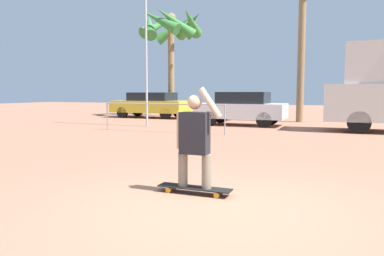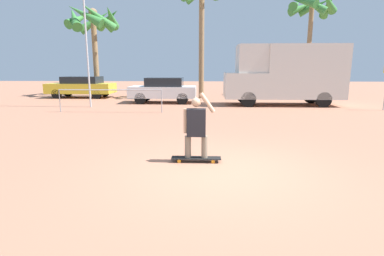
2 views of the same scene
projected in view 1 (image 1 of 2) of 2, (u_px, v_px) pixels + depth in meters
ground_plane at (215, 209)px, 4.75m from camera, size 80.00×80.00×0.00m
skateboard at (195, 188)px, 5.47m from camera, size 1.11×0.25×0.10m
person_skateboarder at (195, 137)px, 5.40m from camera, size 0.69×0.22×1.46m
parked_car_white at (242, 108)px, 16.73m from camera, size 3.90×1.86×1.49m
parked_car_yellow at (151, 104)px, 21.68m from camera, size 4.44×1.94×1.46m
palm_tree_far_left at (171, 28)px, 22.54m from camera, size 4.09×4.16×6.51m
flagpole at (147, 29)px, 15.78m from camera, size 0.94×0.12×7.27m
plaza_railing_segment at (162, 107)px, 13.77m from camera, size 4.88×0.05×1.08m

